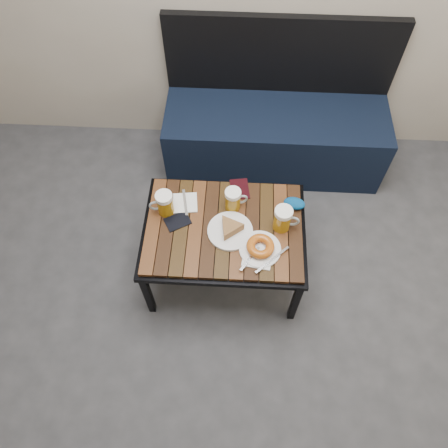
{
  "coord_description": "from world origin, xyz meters",
  "views": [
    {
      "loc": [
        0.01,
        -0.29,
        2.37
      ],
      "look_at": [
        -0.06,
        0.88,
        0.5
      ],
      "focal_mm": 35.0,
      "sensor_mm": 36.0,
      "label": 1
    }
  ],
  "objects_px": {
    "beer_mug_left": "(165,203)",
    "beer_mug_centre": "(233,199)",
    "knit_pouch": "(294,203)",
    "beer_mug_right": "(283,219)",
    "bench": "(275,131)",
    "plate_bagel": "(260,248)",
    "passport_burgundy": "(240,189)",
    "plate_pie": "(230,229)",
    "passport_navy": "(178,221)",
    "cafe_table": "(224,231)"
  },
  "relations": [
    {
      "from": "plate_bagel",
      "to": "beer_mug_left",
      "type": "bearing_deg",
      "value": 157.39
    },
    {
      "from": "beer_mug_centre",
      "to": "beer_mug_right",
      "type": "height_order",
      "value": "beer_mug_right"
    },
    {
      "from": "plate_bagel",
      "to": "passport_burgundy",
      "type": "height_order",
      "value": "plate_bagel"
    },
    {
      "from": "beer_mug_right",
      "to": "plate_pie",
      "type": "distance_m",
      "value": 0.27
    },
    {
      "from": "beer_mug_right",
      "to": "plate_pie",
      "type": "height_order",
      "value": "beer_mug_right"
    },
    {
      "from": "plate_bagel",
      "to": "beer_mug_right",
      "type": "bearing_deg",
      "value": 52.69
    },
    {
      "from": "beer_mug_right",
      "to": "plate_bagel",
      "type": "height_order",
      "value": "beer_mug_right"
    },
    {
      "from": "cafe_table",
      "to": "plate_pie",
      "type": "height_order",
      "value": "plate_pie"
    },
    {
      "from": "bench",
      "to": "beer_mug_left",
      "type": "relative_size",
      "value": 9.96
    },
    {
      "from": "beer_mug_left",
      "to": "beer_mug_centre",
      "type": "bearing_deg",
      "value": 178.43
    },
    {
      "from": "cafe_table",
      "to": "plate_bagel",
      "type": "distance_m",
      "value": 0.23
    },
    {
      "from": "plate_pie",
      "to": "plate_bagel",
      "type": "height_order",
      "value": "plate_pie"
    },
    {
      "from": "beer_mug_left",
      "to": "knit_pouch",
      "type": "relative_size",
      "value": 1.24
    },
    {
      "from": "beer_mug_right",
      "to": "knit_pouch",
      "type": "bearing_deg",
      "value": 65.87
    },
    {
      "from": "cafe_table",
      "to": "beer_mug_left",
      "type": "bearing_deg",
      "value": 165.33
    },
    {
      "from": "plate_pie",
      "to": "passport_burgundy",
      "type": "height_order",
      "value": "plate_pie"
    },
    {
      "from": "plate_bagel",
      "to": "knit_pouch",
      "type": "relative_size",
      "value": 2.18
    },
    {
      "from": "beer_mug_right",
      "to": "plate_bagel",
      "type": "distance_m",
      "value": 0.19
    },
    {
      "from": "beer_mug_centre",
      "to": "plate_pie",
      "type": "xyz_separation_m",
      "value": [
        -0.01,
        -0.15,
        -0.04
      ]
    },
    {
      "from": "cafe_table",
      "to": "knit_pouch",
      "type": "bearing_deg",
      "value": 22.48
    },
    {
      "from": "knit_pouch",
      "to": "passport_burgundy",
      "type": "bearing_deg",
      "value": 161.96
    },
    {
      "from": "beer_mug_right",
      "to": "plate_bagel",
      "type": "bearing_deg",
      "value": -124.43
    },
    {
      "from": "plate_bagel",
      "to": "passport_navy",
      "type": "bearing_deg",
      "value": 161.22
    },
    {
      "from": "plate_pie",
      "to": "passport_navy",
      "type": "relative_size",
      "value": 1.85
    },
    {
      "from": "beer_mug_centre",
      "to": "plate_bagel",
      "type": "height_order",
      "value": "beer_mug_centre"
    },
    {
      "from": "passport_navy",
      "to": "beer_mug_left",
      "type": "bearing_deg",
      "value": -161.45
    },
    {
      "from": "bench",
      "to": "plate_bagel",
      "type": "relative_size",
      "value": 5.67
    },
    {
      "from": "knit_pouch",
      "to": "cafe_table",
      "type": "bearing_deg",
      "value": -157.52
    },
    {
      "from": "bench",
      "to": "passport_burgundy",
      "type": "bearing_deg",
      "value": -108.62
    },
    {
      "from": "beer_mug_left",
      "to": "cafe_table",
      "type": "bearing_deg",
      "value": 156.19
    },
    {
      "from": "beer_mug_right",
      "to": "knit_pouch",
      "type": "height_order",
      "value": "beer_mug_right"
    },
    {
      "from": "bench",
      "to": "knit_pouch",
      "type": "xyz_separation_m",
      "value": [
        0.07,
        -0.73,
        0.22
      ]
    },
    {
      "from": "bench",
      "to": "beer_mug_centre",
      "type": "xyz_separation_m",
      "value": [
        -0.24,
        -0.75,
        0.27
      ]
    },
    {
      "from": "bench",
      "to": "beer_mug_right",
      "type": "distance_m",
      "value": 0.9
    },
    {
      "from": "beer_mug_left",
      "to": "plate_pie",
      "type": "distance_m",
      "value": 0.36
    },
    {
      "from": "plate_pie",
      "to": "passport_navy",
      "type": "bearing_deg",
      "value": 170.17
    },
    {
      "from": "beer_mug_centre",
      "to": "plate_bagel",
      "type": "relative_size",
      "value": 0.54
    },
    {
      "from": "beer_mug_left",
      "to": "beer_mug_right",
      "type": "distance_m",
      "value": 0.6
    },
    {
      "from": "cafe_table",
      "to": "beer_mug_right",
      "type": "relative_size",
      "value": 5.78
    },
    {
      "from": "beer_mug_centre",
      "to": "beer_mug_right",
      "type": "relative_size",
      "value": 0.92
    },
    {
      "from": "beer_mug_right",
      "to": "passport_navy",
      "type": "xyz_separation_m",
      "value": [
        -0.53,
        0.0,
        -0.07
      ]
    },
    {
      "from": "beer_mug_centre",
      "to": "plate_pie",
      "type": "distance_m",
      "value": 0.16
    },
    {
      "from": "beer_mug_centre",
      "to": "knit_pouch",
      "type": "distance_m",
      "value": 0.32
    },
    {
      "from": "knit_pouch",
      "to": "plate_bagel",
      "type": "bearing_deg",
      "value": -122.66
    },
    {
      "from": "cafe_table",
      "to": "passport_burgundy",
      "type": "bearing_deg",
      "value": 73.55
    },
    {
      "from": "beer_mug_left",
      "to": "passport_burgundy",
      "type": "relative_size",
      "value": 1.04
    },
    {
      "from": "plate_pie",
      "to": "passport_burgundy",
      "type": "bearing_deg",
      "value": 81.69
    },
    {
      "from": "beer_mug_centre",
      "to": "knit_pouch",
      "type": "height_order",
      "value": "beer_mug_centre"
    },
    {
      "from": "bench",
      "to": "cafe_table",
      "type": "height_order",
      "value": "bench"
    },
    {
      "from": "plate_pie",
      "to": "beer_mug_right",
      "type": "bearing_deg",
      "value": 9.84
    }
  ]
}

